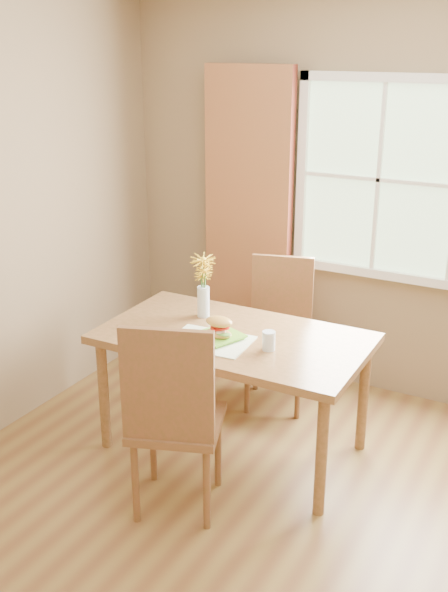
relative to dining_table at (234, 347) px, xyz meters
name	(u,v)px	position (x,y,z in m)	size (l,w,h in m)	color
room	(302,295)	(0.70, -0.73, 0.68)	(4.24, 3.84, 2.74)	brown
window	(418,183)	(0.70, 1.15, 0.83)	(1.62, 0.06, 1.32)	#A7CB99
curtain_left	(248,226)	(-0.45, 1.05, 0.43)	(0.65, 0.08, 2.20)	#5F2116
dining_table	(234,347)	(0.00, 0.00, 0.00)	(1.54, 0.88, 0.75)	#946038
chair_near	(173,413)	(0.03, -0.71, -0.07)	(0.58, 0.58, 1.09)	brown
chair_far	(279,325)	(-0.02, 0.70, -0.12)	(0.52, 0.52, 1.00)	brown
placemat	(210,341)	(-0.07, -0.15, 0.08)	(0.45, 0.33, 0.01)	#E4ECC8
plate	(219,337)	(-0.05, -0.09, 0.09)	(0.24, 0.24, 0.01)	#6FC030
croissant_sandwich	(219,327)	(-0.04, -0.11, 0.15)	(0.17, 0.11, 0.12)	gold
water_glass	(269,341)	(0.27, -0.09, 0.13)	(0.07, 0.07, 0.11)	silver
flower_vase	(203,279)	(-0.30, 0.16, 0.32)	(0.16, 0.16, 0.39)	silver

